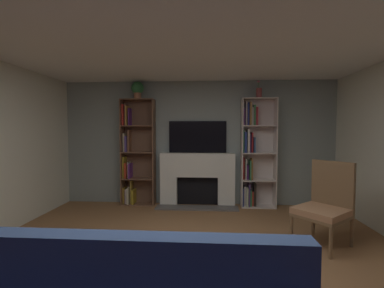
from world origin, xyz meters
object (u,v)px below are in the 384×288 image
(potted_plant, at_px, (138,89))
(bookshelf_left, at_px, (135,155))
(armchair, at_px, (325,204))
(bookshelf_right, at_px, (253,154))
(coffee_table, at_px, (156,268))
(tv, at_px, (198,137))
(vase_with_flowers, at_px, (259,93))
(fireplace, at_px, (197,178))

(potted_plant, bearing_deg, bookshelf_left, 151.54)
(bookshelf_left, bearing_deg, armchair, -30.07)
(bookshelf_right, bearing_deg, coffee_table, -111.77)
(bookshelf_left, distance_m, bookshelf_right, 2.40)
(tv, height_order, potted_plant, potted_plant)
(potted_plant, distance_m, coffee_table, 3.93)
(vase_with_flowers, bearing_deg, bookshelf_left, 178.99)
(coffee_table, bearing_deg, potted_plant, 107.21)
(fireplace, bearing_deg, coffee_table, -93.42)
(fireplace, distance_m, bookshelf_left, 1.37)
(tv, xyz_separation_m, vase_with_flowers, (1.20, -0.12, 0.87))
(coffee_table, bearing_deg, vase_with_flowers, 66.71)
(fireplace, bearing_deg, armchair, -44.68)
(tv, distance_m, coffee_table, 3.52)
(potted_plant, bearing_deg, fireplace, 1.58)
(bookshelf_right, relative_size, coffee_table, 2.74)
(vase_with_flowers, bearing_deg, fireplace, 178.42)
(bookshelf_right, height_order, armchair, bookshelf_right)
(fireplace, xyz_separation_m, potted_plant, (-1.20, -0.03, 1.79))
(tv, bearing_deg, fireplace, -90.00)
(bookshelf_left, bearing_deg, fireplace, -0.49)
(bookshelf_left, relative_size, vase_with_flowers, 6.18)
(bookshelf_left, relative_size, potted_plant, 6.15)
(vase_with_flowers, distance_m, armchair, 2.51)
(bookshelf_left, distance_m, coffee_table, 3.53)
(bookshelf_right, height_order, vase_with_flowers, vase_with_flowers)
(fireplace, bearing_deg, vase_with_flowers, -1.58)
(fireplace, relative_size, bookshelf_right, 0.75)
(potted_plant, distance_m, vase_with_flowers, 2.41)
(bookshelf_right, bearing_deg, fireplace, -180.00)
(tv, bearing_deg, vase_with_flowers, -5.68)
(fireplace, xyz_separation_m, armchair, (1.79, -1.77, -0.02))
(fireplace, height_order, vase_with_flowers, vase_with_flowers)
(tv, relative_size, bookshelf_right, 0.54)
(potted_plant, height_order, armchair, potted_plant)
(coffee_table, bearing_deg, bookshelf_right, 68.23)
(fireplace, height_order, potted_plant, potted_plant)
(bookshelf_left, bearing_deg, bookshelf_right, -0.26)
(fireplace, relative_size, tv, 1.37)
(armchair, bearing_deg, coffee_table, -142.64)
(bookshelf_left, bearing_deg, tv, 3.37)
(tv, xyz_separation_m, coffee_table, (-0.20, -3.37, -1.00))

